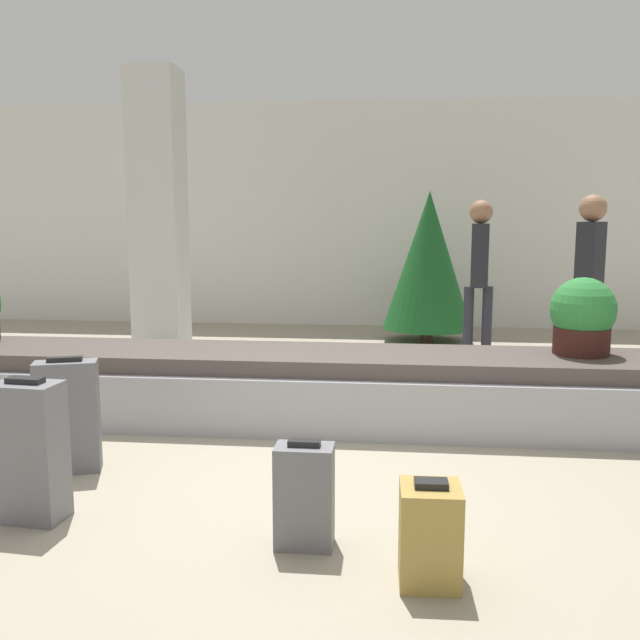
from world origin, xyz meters
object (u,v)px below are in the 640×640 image
object	(u,v)px
suitcase_1	(68,416)
suitcase_0	(430,534)
suitcase_3	(30,451)
suitcase_2	(304,496)
traveler_1	(590,270)
traveler_0	(479,266)
potted_plant_1	(583,317)
decorated_tree	(428,260)
pillar	(159,216)

from	to	relation	value
suitcase_1	suitcase_0	bearing A→B (deg)	-45.21
suitcase_0	suitcase_1	world-z (taller)	suitcase_1
suitcase_1	suitcase_3	world-z (taller)	suitcase_3
suitcase_2	traveler_1	distance (m)	4.40
suitcase_0	traveler_0	size ratio (longest dim) A/B	0.27
potted_plant_1	suitcase_0	bearing A→B (deg)	-116.36
suitcase_3	decorated_tree	world-z (taller)	decorated_tree
pillar	suitcase_3	xyz separation A→B (m)	(0.71, -4.31, -1.22)
traveler_0	traveler_1	bearing A→B (deg)	-123.67
potted_plant_1	traveler_0	xyz separation A→B (m)	(-0.54, 2.22, 0.22)
pillar	potted_plant_1	xyz separation A→B (m)	(4.07, -2.23, -0.74)
suitcase_0	traveler_1	xyz separation A→B (m)	(1.66, 3.97, 0.87)
suitcase_0	potted_plant_1	size ratio (longest dim) A/B	0.81
pillar	traveler_1	bearing A→B (deg)	-9.94
traveler_0	suitcase_2	bearing A→B (deg)	169.14
suitcase_3	decorated_tree	bearing A→B (deg)	72.34
traveler_0	suitcase_0	bearing A→B (deg)	177.04
suitcase_2	traveler_1	size ratio (longest dim) A/B	0.30
suitcase_3	potted_plant_1	distance (m)	3.98
suitcase_1	suitcase_3	distance (m)	0.72
pillar	suitcase_2	distance (m)	5.16
potted_plant_1	traveler_1	bearing A→B (deg)	74.22
suitcase_3	decorated_tree	size ratio (longest dim) A/B	0.41
suitcase_0	suitcase_3	world-z (taller)	suitcase_3
potted_plant_1	suitcase_2	bearing A→B (deg)	-129.66
suitcase_1	decorated_tree	world-z (taller)	decorated_tree
traveler_1	suitcase_1	bearing A→B (deg)	159.77
pillar	traveler_0	size ratio (longest dim) A/B	1.81
pillar	traveler_1	xyz separation A→B (m)	(4.48, -0.78, -0.50)
suitcase_0	suitcase_2	size ratio (longest dim) A/B	0.88
suitcase_2	traveler_0	xyz separation A→B (m)	(1.32, 4.45, 0.81)
suitcase_2	suitcase_0	bearing A→B (deg)	-25.80
suitcase_3	traveler_1	distance (m)	5.21
suitcase_0	suitcase_2	xyz separation A→B (m)	(-0.60, 0.29, 0.03)
suitcase_2	suitcase_3	bearing A→B (deg)	174.02
suitcase_0	traveler_0	xyz separation A→B (m)	(0.72, 4.74, 0.84)
pillar	suitcase_0	xyz separation A→B (m)	(2.82, -4.75, -1.37)
pillar	suitcase_2	bearing A→B (deg)	-63.60
suitcase_1	suitcase_2	xyz separation A→B (m)	(1.63, -0.86, -0.10)
suitcase_2	potted_plant_1	world-z (taller)	potted_plant_1
suitcase_0	suitcase_3	xyz separation A→B (m)	(-2.11, 0.44, 0.15)
suitcase_2	suitcase_3	size ratio (longest dim) A/B	0.70
traveler_0	decorated_tree	world-z (taller)	decorated_tree
potted_plant_1	traveler_1	world-z (taller)	traveler_1
suitcase_0	suitcase_3	bearing A→B (deg)	166.44
traveler_1	decorated_tree	world-z (taller)	decorated_tree
decorated_tree	traveler_0	bearing A→B (deg)	-69.55
suitcase_0	suitcase_1	xyz separation A→B (m)	(-2.23, 1.15, 0.13)
suitcase_1	potted_plant_1	xyz separation A→B (m)	(3.48, 1.37, 0.49)
pillar	decorated_tree	bearing A→B (deg)	22.93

